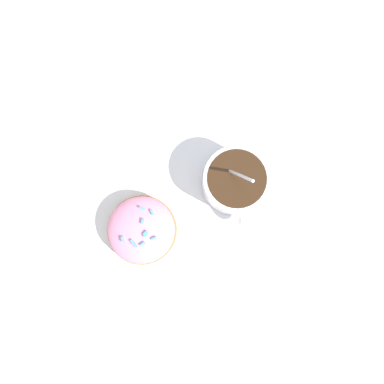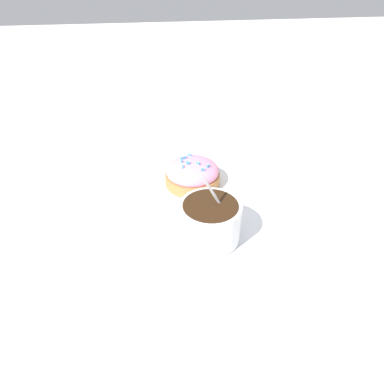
% 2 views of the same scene
% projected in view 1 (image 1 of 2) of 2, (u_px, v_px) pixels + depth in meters
% --- Properties ---
extents(ground_plane, '(3.00, 3.00, 0.00)m').
position_uv_depth(ground_plane, '(186.00, 205.00, 0.55)').
color(ground_plane, silver).
extents(paper_napkin, '(0.30, 0.29, 0.00)m').
position_uv_depth(paper_napkin, '(186.00, 205.00, 0.55)').
color(paper_napkin, white).
rests_on(paper_napkin, ground_plane).
extents(coffee_cup, '(0.09, 0.11, 0.12)m').
position_uv_depth(coffee_cup, '(234.00, 180.00, 0.52)').
color(coffee_cup, white).
rests_on(coffee_cup, paper_napkin).
extents(frosted_pastry, '(0.10, 0.10, 0.05)m').
position_uv_depth(frosted_pastry, '(142.00, 230.00, 0.53)').
color(frosted_pastry, '#B2753D').
rests_on(frosted_pastry, paper_napkin).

